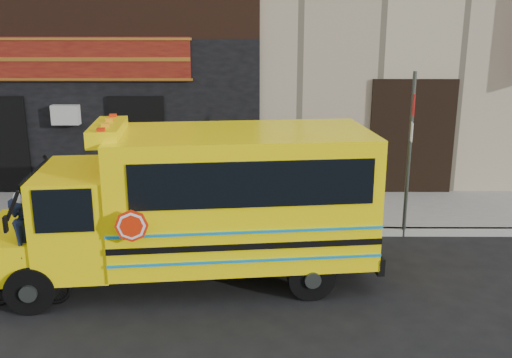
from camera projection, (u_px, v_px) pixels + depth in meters
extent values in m
plane|color=black|center=(260.00, 287.00, 10.16)|extent=(120.00, 120.00, 0.00)
cube|color=#9C9D98|center=(260.00, 231.00, 12.64)|extent=(40.00, 0.20, 0.15)
cube|color=slate|center=(260.00, 210.00, 14.09)|extent=(40.00, 3.00, 0.15)
cube|color=black|center=(69.00, 117.00, 14.96)|extent=(10.00, 0.30, 4.00)
cube|color=#520C0B|center=(62.00, 59.00, 14.39)|extent=(6.50, 0.12, 1.10)
cube|color=black|center=(2.00, 146.00, 15.02)|extent=(1.30, 0.10, 2.50)
cube|color=black|center=(138.00, 146.00, 15.00)|extent=(1.30, 0.10, 2.50)
cylinder|color=black|center=(31.00, 289.00, 9.20)|extent=(0.83, 0.37, 0.80)
cylinder|color=black|center=(58.00, 245.00, 11.02)|extent=(0.83, 0.37, 0.80)
cylinder|color=black|center=(311.00, 276.00, 9.67)|extent=(0.83, 0.37, 0.80)
cylinder|color=black|center=(292.00, 236.00, 11.49)|extent=(0.83, 0.37, 0.80)
cube|color=#FDE105|center=(17.00, 245.00, 9.96)|extent=(1.22, 2.10, 0.70)
cube|color=#FDE105|center=(79.00, 216.00, 9.94)|extent=(1.43, 2.22, 1.70)
cube|color=black|center=(43.00, 195.00, 9.77)|extent=(0.26, 1.80, 0.90)
cube|color=#FDE105|center=(241.00, 193.00, 10.15)|extent=(4.72, 2.69, 2.25)
cube|color=black|center=(363.00, 244.00, 10.67)|extent=(0.37, 2.20, 0.30)
cube|color=black|center=(253.00, 184.00, 8.96)|extent=(3.88, 0.48, 0.75)
cube|color=#FDE105|center=(108.00, 132.00, 9.60)|extent=(0.68, 1.65, 0.28)
cylinder|color=red|center=(131.00, 226.00, 8.73)|extent=(0.52, 0.09, 0.52)
cylinder|color=#39403C|center=(409.00, 157.00, 12.10)|extent=(0.08, 0.08, 3.60)
cube|color=red|center=(413.00, 105.00, 11.72)|extent=(0.06, 0.31, 0.45)
cube|color=white|center=(411.00, 131.00, 11.87)|extent=(0.06, 0.31, 0.39)
imported|color=black|center=(23.00, 280.00, 9.39)|extent=(1.58, 0.55, 0.93)
imported|color=black|center=(28.00, 253.00, 9.31)|extent=(0.47, 0.69, 1.83)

